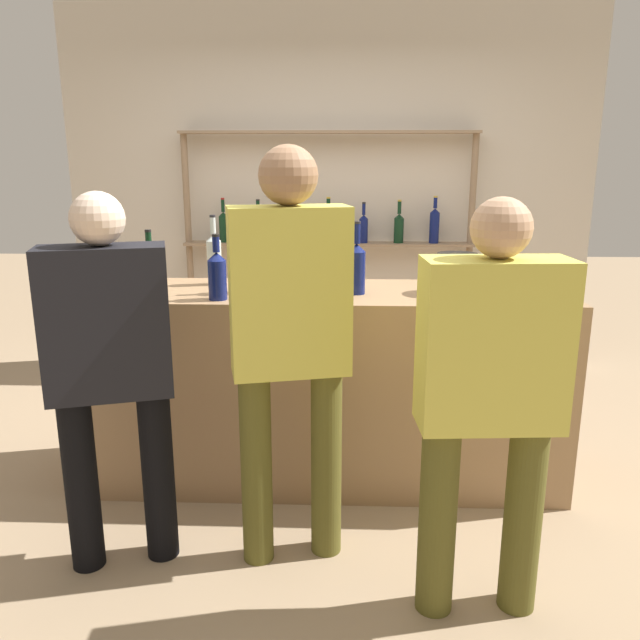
# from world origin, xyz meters

# --- Properties ---
(ground_plane) EXTENTS (16.00, 16.00, 0.00)m
(ground_plane) POSITION_xyz_m (0.00, 0.00, 0.00)
(ground_plane) COLOR #9E8466
(bar_counter) EXTENTS (2.48, 0.65, 1.02)m
(bar_counter) POSITION_xyz_m (0.00, 0.00, 0.51)
(bar_counter) COLOR #997551
(bar_counter) RESTS_ON ground_plane
(back_wall) EXTENTS (4.08, 0.12, 2.80)m
(back_wall) POSITION_xyz_m (0.00, 1.93, 1.40)
(back_wall) COLOR beige
(back_wall) RESTS_ON ground_plane
(back_shelf) EXTENTS (2.23, 0.18, 1.87)m
(back_shelf) POSITION_xyz_m (0.01, 1.75, 1.23)
(back_shelf) COLOR #897056
(back_shelf) RESTS_ON ground_plane
(counter_bottle_0) EXTENTS (0.08, 0.08, 0.32)m
(counter_bottle_0) POSITION_xyz_m (-0.83, -0.11, 1.14)
(counter_bottle_0) COLOR black
(counter_bottle_0) RESTS_ON bar_counter
(counter_bottle_1) EXTENTS (0.08, 0.08, 0.36)m
(counter_bottle_1) POSITION_xyz_m (-0.38, -0.06, 1.16)
(counter_bottle_1) COLOR #0F1956
(counter_bottle_1) RESTS_ON bar_counter
(counter_bottle_2) EXTENTS (0.08, 0.08, 0.37)m
(counter_bottle_2) POSITION_xyz_m (-0.56, 0.15, 1.16)
(counter_bottle_2) COLOR silver
(counter_bottle_2) RESTS_ON bar_counter
(counter_bottle_3) EXTENTS (0.09, 0.09, 0.31)m
(counter_bottle_3) POSITION_xyz_m (-0.48, -0.22, 1.14)
(counter_bottle_3) COLOR #0F1956
(counter_bottle_3) RESTS_ON bar_counter
(counter_bottle_4) EXTENTS (0.09, 0.09, 0.36)m
(counter_bottle_4) POSITION_xyz_m (0.18, -0.06, 1.15)
(counter_bottle_4) COLOR #0F1956
(counter_bottle_4) RESTS_ON bar_counter
(counter_bottle_5) EXTENTS (0.08, 0.08, 0.32)m
(counter_bottle_5) POSITION_xyz_m (-1.04, -0.13, 1.14)
(counter_bottle_5) COLOR brown
(counter_bottle_5) RESTS_ON bar_counter
(wine_glass) EXTENTS (0.07, 0.07, 0.15)m
(wine_glass) POSITION_xyz_m (-0.03, 0.07, 1.13)
(wine_glass) COLOR silver
(wine_glass) RESTS_ON bar_counter
(ice_bucket) EXTENTS (0.20, 0.20, 0.20)m
(ice_bucket) POSITION_xyz_m (0.68, -0.03, 1.12)
(ice_bucket) COLOR black
(ice_bucket) RESTS_ON bar_counter
(cork_jar) EXTENTS (0.10, 0.10, 0.12)m
(cork_jar) POSITION_xyz_m (-0.22, 0.01, 1.08)
(cork_jar) COLOR silver
(cork_jar) RESTS_ON bar_counter
(customer_right) EXTENTS (0.51, 0.25, 1.55)m
(customer_right) POSITION_xyz_m (0.63, -1.02, 0.89)
(customer_right) COLOR brown
(customer_right) RESTS_ON ground_plane
(customer_center) EXTENTS (0.50, 0.30, 1.72)m
(customer_center) POSITION_xyz_m (-0.09, -0.72, 1.01)
(customer_center) COLOR brown
(customer_center) RESTS_ON ground_plane
(customer_left) EXTENTS (0.52, 0.34, 1.55)m
(customer_left) POSITION_xyz_m (-0.80, -0.78, 0.90)
(customer_left) COLOR black
(customer_left) RESTS_ON ground_plane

